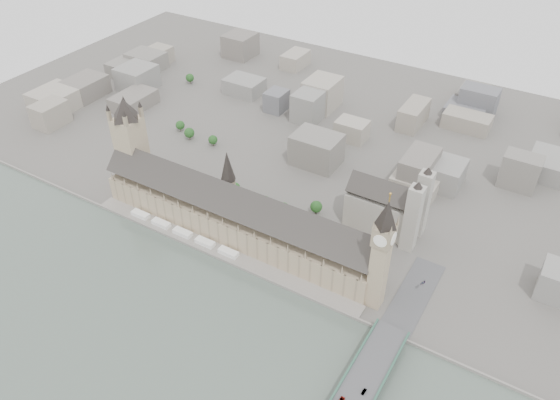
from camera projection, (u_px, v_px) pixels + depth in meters
The scene contains 14 objects.
ground at pixel (224, 247), 477.02m from camera, with size 900.00×900.00×0.00m, color #595651.
river_thames at pixel (80, 390), 364.92m from camera, with size 600.00×600.00×0.00m, color #4E5C51.
embankment_wall at pixel (214, 256), 465.92m from camera, with size 600.00×1.50×3.00m, color gray.
river_terrace at pixel (219, 251), 471.32m from camera, with size 270.00×15.00×2.00m, color gray.
terrace_tents at pixel (183, 233), 486.20m from camera, with size 118.00×7.00×4.00m.
palace_of_westminster at pixel (235, 215), 476.58m from camera, with size 265.00×40.73×55.44m.
elizabeth_tower at pixel (382, 248), 390.61m from camera, with size 17.00×17.00×107.50m.
victoria_tower at pixel (131, 142), 510.98m from camera, with size 30.00×30.00×100.00m.
central_tower at pixel (228, 175), 463.50m from camera, with size 13.00×13.00×48.00m.
westminster_abbey at pixel (387, 207), 480.90m from camera, with size 68.00×36.00×64.00m.
city_skyline_inland at pixel (347, 112), 631.91m from camera, with size 720.00×360.00×38.00m, color gray, non-canonical shape.
park_trees at pixel (252, 201), 517.31m from camera, with size 110.00×30.00×15.00m, color #1C3F16, non-canonical shape.
car_silver at pixel (364, 392), 351.45m from camera, with size 1.74×4.98×1.64m, color gray.
car_approach at pixel (423, 283), 427.88m from camera, with size 1.98×4.87×1.41m, color gray.
Camera 1 is at (224.33, -277.27, 323.20)m, focal length 35.00 mm.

